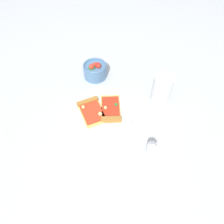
# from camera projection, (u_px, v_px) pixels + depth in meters

# --- Properties ---
(ground_plane) EXTENTS (2.40, 2.40, 0.00)m
(ground_plane) POSITION_uv_depth(u_px,v_px,m) (102.00, 118.00, 0.83)
(ground_plane) COLOR #B2B7BC
(ground_plane) RESTS_ON ground
(plate) EXTENTS (0.27, 0.27, 0.01)m
(plate) POSITION_uv_depth(u_px,v_px,m) (103.00, 110.00, 0.85)
(plate) COLOR white
(plate) RESTS_ON ground_plane
(pizza_slice_near) EXTENTS (0.16, 0.15, 0.02)m
(pizza_slice_near) POSITION_uv_depth(u_px,v_px,m) (91.00, 110.00, 0.83)
(pizza_slice_near) COLOR #E5B256
(pizza_slice_near) RESTS_ON plate
(pizza_slice_far) EXTENTS (0.15, 0.10, 0.02)m
(pizza_slice_far) POSITION_uv_depth(u_px,v_px,m) (111.00, 110.00, 0.83)
(pizza_slice_far) COLOR gold
(pizza_slice_far) RESTS_ON plate
(salad_bowl) EXTENTS (0.11, 0.11, 0.09)m
(salad_bowl) POSITION_uv_depth(u_px,v_px,m) (95.00, 70.00, 0.96)
(salad_bowl) COLOR #4C7299
(salad_bowl) RESTS_ON ground_plane
(soda_glass) EXTENTS (0.08, 0.08, 0.13)m
(soda_glass) POSITION_uv_depth(u_px,v_px,m) (162.00, 90.00, 0.85)
(soda_glass) COLOR silver
(soda_glass) RESTS_ON ground_plane
(paper_napkin) EXTENTS (0.17, 0.18, 0.00)m
(paper_napkin) POSITION_uv_depth(u_px,v_px,m) (47.00, 163.00, 0.71)
(paper_napkin) COLOR silver
(paper_napkin) RESTS_ON ground_plane
(pepper_shaker) EXTENTS (0.04, 0.04, 0.07)m
(pepper_shaker) POSITION_uv_depth(u_px,v_px,m) (152.00, 149.00, 0.71)
(pepper_shaker) COLOR silver
(pepper_shaker) RESTS_ON ground_plane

